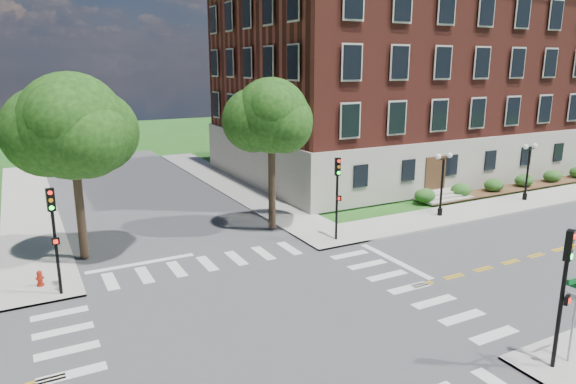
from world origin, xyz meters
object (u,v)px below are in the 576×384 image
twin_lamp_east (528,168)px  twin_lamp_west (442,180)px  traffic_signal_ne (337,188)px  traffic_signal_se (565,282)px  street_sign_pole (576,302)px  traffic_signal_nw (54,228)px  fire_hydrant (40,279)px

twin_lamp_east → twin_lamp_west: bearing=-179.4°
traffic_signal_ne → twin_lamp_east: size_ratio=1.13×
traffic_signal_se → street_sign_pole: traffic_signal_se is taller
traffic_signal_nw → street_sign_pole: (14.82, -13.90, -0.88)m
traffic_signal_ne → street_sign_pole: traffic_signal_ne is taller
traffic_signal_se → fire_hydrant: 21.43m
traffic_signal_se → street_sign_pole: size_ratio=1.55×
traffic_signal_nw → traffic_signal_ne: bearing=1.6°
fire_hydrant → traffic_signal_nw: bearing=-60.2°
twin_lamp_west → twin_lamp_east: same height
twin_lamp_east → traffic_signal_se: bearing=-140.0°
traffic_signal_ne → twin_lamp_west: size_ratio=1.13×
fire_hydrant → twin_lamp_west: bearing=-0.2°
traffic_signal_ne → traffic_signal_nw: 14.77m
traffic_signal_ne → fire_hydrant: bearing=176.6°
traffic_signal_ne → fire_hydrant: 15.79m
traffic_signal_ne → street_sign_pole: (0.06, -14.32, -0.88)m
traffic_signal_ne → traffic_signal_se: bearing=-92.8°
traffic_signal_nw → twin_lamp_west: size_ratio=1.13×
traffic_signal_se → traffic_signal_ne: bearing=87.2°
traffic_signal_nw → street_sign_pole: size_ratio=1.55×
traffic_signal_nw → fire_hydrant: 3.13m
traffic_signal_se → traffic_signal_ne: size_ratio=1.00×
traffic_signal_se → twin_lamp_west: bearing=57.8°
traffic_signal_se → traffic_signal_ne: same height
traffic_signal_nw → twin_lamp_east: (32.24, 1.37, -0.66)m
traffic_signal_nw → twin_lamp_west: 23.67m
twin_lamp_east → fire_hydrant: twin_lamp_east is taller
twin_lamp_east → street_sign_pole: twin_lamp_east is taller
traffic_signal_se → street_sign_pole: (0.75, -0.02, -0.88)m
traffic_signal_se → fire_hydrant: traffic_signal_se is taller
street_sign_pole → fire_hydrant: street_sign_pole is taller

